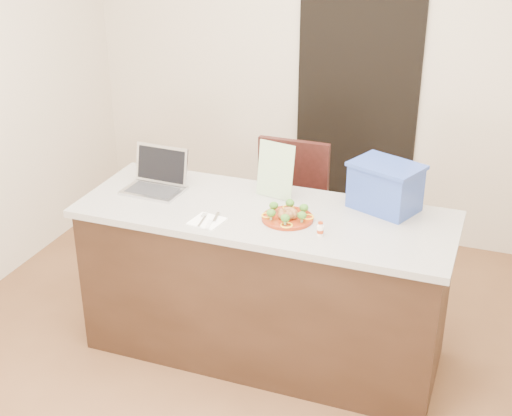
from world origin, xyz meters
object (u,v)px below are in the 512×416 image
(blue_box, at_px, (385,186))
(chair, at_px, (287,213))
(island, at_px, (264,283))
(yogurt_bottle, at_px, (320,230))
(laptop, at_px, (157,178))
(napkin, at_px, (207,221))
(plate, at_px, (288,218))

(blue_box, bearing_deg, chair, 172.04)
(island, distance_m, chair, 0.67)
(yogurt_bottle, xyz_separation_m, laptop, (-1.05, 0.24, 0.03))
(island, height_order, blue_box, blue_box)
(yogurt_bottle, xyz_separation_m, chair, (-0.44, 0.82, -0.35))
(napkin, distance_m, chair, 0.95)
(napkin, relative_size, chair, 0.15)
(blue_box, bearing_deg, island, -134.78)
(plate, height_order, laptop, laptop)
(yogurt_bottle, bearing_deg, plate, 151.70)
(island, bearing_deg, blue_box, 23.16)
(yogurt_bottle, bearing_deg, chair, 118.12)
(napkin, xyz_separation_m, blue_box, (0.84, 0.49, 0.13))
(plate, distance_m, yogurt_bottle, 0.24)
(island, distance_m, yogurt_bottle, 0.63)
(blue_box, bearing_deg, napkin, -127.88)
(laptop, height_order, chair, laptop)
(laptop, relative_size, blue_box, 0.79)
(laptop, height_order, blue_box, blue_box)
(island, xyz_separation_m, yogurt_bottle, (0.36, -0.17, 0.49))
(island, bearing_deg, napkin, -136.26)
(island, relative_size, chair, 1.95)
(laptop, relative_size, chair, 0.32)
(napkin, height_order, chair, chair)
(yogurt_bottle, distance_m, laptop, 1.08)
(yogurt_bottle, relative_size, chair, 0.07)
(chair, bearing_deg, napkin, -100.29)
(laptop, bearing_deg, yogurt_bottle, -10.61)
(chair, bearing_deg, island, -83.00)
(laptop, distance_m, blue_box, 1.30)
(island, xyz_separation_m, laptop, (-0.69, 0.07, 0.52))
(island, bearing_deg, laptop, 173.95)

